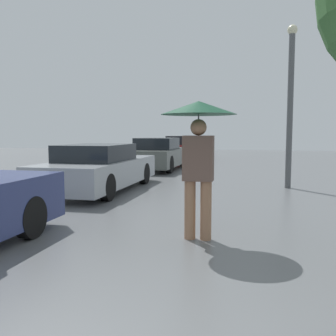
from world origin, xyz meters
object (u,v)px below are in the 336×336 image
Objects in this scene: parked_car_second at (99,168)px; parked_car_farthest at (184,148)px; street_lamp at (290,100)px; parked_car_third at (158,155)px; pedestrian at (198,132)px.

parked_car_second is 1.06× the size of parked_car_farthest.
street_lamp is at bearing -64.87° from parked_car_farthest.
street_lamp reaches higher than parked_car_third.
parked_car_third is 1.00× the size of parked_car_farthest.
parked_car_farthest is at bearing 101.14° from pedestrian.
parked_car_farthest is (-0.03, 5.68, 0.01)m from parked_car_third.
parked_car_farthest is at bearing 90.33° from parked_car_third.
parked_car_farthest is 1.01× the size of street_lamp.
pedestrian is 0.42× the size of parked_car_second.
pedestrian reaches higher than parked_car_second.
pedestrian is 0.44× the size of parked_car_third.
parked_car_farthest is at bearing 115.13° from street_lamp.
parked_car_farthest is 10.87m from street_lamp.
pedestrian is 9.75m from parked_car_third.
street_lamp is (4.56, -9.73, 1.69)m from parked_car_farthest.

